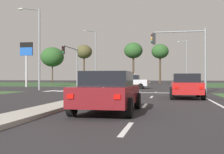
{
  "coord_description": "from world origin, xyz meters",
  "views": [
    {
      "loc": [
        4.47,
        -1.31,
        1.26
      ],
      "look_at": [
        -1.25,
        28.79,
        1.34
      ],
      "focal_mm": 46.29,
      "sensor_mm": 36.0,
      "label": 1
    }
  ],
  "objects_px": {
    "fuel_price_totem": "(26,54)",
    "treeline_near": "(52,57)",
    "street_lamp_third": "(95,55)",
    "car_maroon_second": "(108,91)",
    "treeline_fourth": "(160,52)",
    "car_red_fourth": "(186,86)",
    "pedestrian_at_median": "(135,78)",
    "traffic_signal_near_right": "(185,48)",
    "street_lamp_fourth": "(186,60)",
    "street_lamp_second": "(37,44)",
    "car_teal_near": "(126,80)",
    "treeline_second": "(84,52)",
    "car_navy_sixth": "(130,80)",
    "car_grey_fifth": "(120,81)",
    "traffic_signal_far_left": "(72,59)",
    "car_silver_third": "(130,82)",
    "treeline_third": "(133,51)"
  },
  "relations": [
    {
      "from": "car_teal_near",
      "to": "traffic_signal_far_left",
      "type": "relative_size",
      "value": 0.77
    },
    {
      "from": "fuel_price_totem",
      "to": "treeline_near",
      "type": "height_order",
      "value": "treeline_near"
    },
    {
      "from": "street_lamp_fourth",
      "to": "car_silver_third",
      "type": "bearing_deg",
      "value": -108.41
    },
    {
      "from": "pedestrian_at_median",
      "to": "treeline_fourth",
      "type": "distance_m",
      "value": 21.79
    },
    {
      "from": "treeline_near",
      "to": "treeline_fourth",
      "type": "relative_size",
      "value": 0.98
    },
    {
      "from": "car_red_fourth",
      "to": "traffic_signal_near_right",
      "type": "bearing_deg",
      "value": 87.39
    },
    {
      "from": "car_navy_sixth",
      "to": "pedestrian_at_median",
      "type": "distance_m",
      "value": 13.11
    },
    {
      "from": "pedestrian_at_median",
      "to": "treeline_second",
      "type": "height_order",
      "value": "treeline_second"
    },
    {
      "from": "car_teal_near",
      "to": "car_navy_sixth",
      "type": "distance_m",
      "value": 6.09
    },
    {
      "from": "treeline_near",
      "to": "treeline_second",
      "type": "xyz_separation_m",
      "value": [
        6.07,
        5.14,
        1.5
      ]
    },
    {
      "from": "car_maroon_second",
      "to": "traffic_signal_near_right",
      "type": "distance_m",
      "value": 15.12
    },
    {
      "from": "car_teal_near",
      "to": "traffic_signal_near_right",
      "type": "xyz_separation_m",
      "value": [
        8.3,
        -24.12,
        2.91
      ]
    },
    {
      "from": "traffic_signal_far_left",
      "to": "traffic_signal_near_right",
      "type": "bearing_deg",
      "value": -39.16
    },
    {
      "from": "pedestrian_at_median",
      "to": "street_lamp_fourth",
      "type": "bearing_deg",
      "value": -35.28
    },
    {
      "from": "street_lamp_second",
      "to": "fuel_price_totem",
      "type": "xyz_separation_m",
      "value": [
        -5.99,
        9.29,
        -0.16
      ]
    },
    {
      "from": "car_teal_near",
      "to": "treeline_fourth",
      "type": "height_order",
      "value": "treeline_fourth"
    },
    {
      "from": "car_maroon_second",
      "to": "car_red_fourth",
      "type": "bearing_deg",
      "value": 67.64
    },
    {
      "from": "car_teal_near",
      "to": "street_lamp_second",
      "type": "height_order",
      "value": "street_lamp_second"
    },
    {
      "from": "street_lamp_second",
      "to": "street_lamp_third",
      "type": "bearing_deg",
      "value": 89.99
    },
    {
      "from": "car_red_fourth",
      "to": "treeline_second",
      "type": "height_order",
      "value": "treeline_second"
    },
    {
      "from": "car_navy_sixth",
      "to": "traffic_signal_far_left",
      "type": "bearing_deg",
      "value": 74.87
    },
    {
      "from": "traffic_signal_far_left",
      "to": "car_red_fourth",
      "type": "bearing_deg",
      "value": -52.86
    },
    {
      "from": "car_navy_sixth",
      "to": "treeline_near",
      "type": "bearing_deg",
      "value": -22.36
    },
    {
      "from": "treeline_fourth",
      "to": "car_maroon_second",
      "type": "bearing_deg",
      "value": -90.75
    },
    {
      "from": "traffic_signal_near_right",
      "to": "street_lamp_fourth",
      "type": "bearing_deg",
      "value": 86.17
    },
    {
      "from": "street_lamp_second",
      "to": "treeline_second",
      "type": "height_order",
      "value": "treeline_second"
    },
    {
      "from": "traffic_signal_near_right",
      "to": "treeline_third",
      "type": "bearing_deg",
      "value": 102.55
    },
    {
      "from": "treeline_third",
      "to": "car_red_fourth",
      "type": "bearing_deg",
      "value": -79.52
    },
    {
      "from": "car_navy_sixth",
      "to": "traffic_signal_near_right",
      "type": "xyz_separation_m",
      "value": [
        8.34,
        -30.21,
        2.89
      ]
    },
    {
      "from": "car_teal_near",
      "to": "car_navy_sixth",
      "type": "height_order",
      "value": "car_navy_sixth"
    },
    {
      "from": "fuel_price_totem",
      "to": "treeline_second",
      "type": "distance_m",
      "value": 31.6
    },
    {
      "from": "pedestrian_at_median",
      "to": "traffic_signal_near_right",
      "type": "bearing_deg",
      "value": -166.61
    },
    {
      "from": "car_grey_fifth",
      "to": "treeline_second",
      "type": "bearing_deg",
      "value": -63.13
    },
    {
      "from": "treeline_fourth",
      "to": "treeline_second",
      "type": "bearing_deg",
      "value": 164.63
    },
    {
      "from": "car_red_fourth",
      "to": "fuel_price_totem",
      "type": "height_order",
      "value": "fuel_price_totem"
    },
    {
      "from": "street_lamp_second",
      "to": "fuel_price_totem",
      "type": "distance_m",
      "value": 11.05
    },
    {
      "from": "street_lamp_third",
      "to": "car_maroon_second",
      "type": "bearing_deg",
      "value": -75.08
    },
    {
      "from": "car_teal_near",
      "to": "treeline_second",
      "type": "bearing_deg",
      "value": -55.66
    },
    {
      "from": "car_navy_sixth",
      "to": "fuel_price_totem",
      "type": "height_order",
      "value": "fuel_price_totem"
    },
    {
      "from": "car_maroon_second",
      "to": "treeline_fourth",
      "type": "distance_m",
      "value": 52.87
    },
    {
      "from": "car_teal_near",
      "to": "car_silver_third",
      "type": "relative_size",
      "value": 1.05
    },
    {
      "from": "car_red_fourth",
      "to": "treeline_second",
      "type": "distance_m",
      "value": 54.34
    },
    {
      "from": "street_lamp_second",
      "to": "car_grey_fifth",
      "type": "bearing_deg",
      "value": 67.72
    },
    {
      "from": "treeline_second",
      "to": "pedestrian_at_median",
      "type": "bearing_deg",
      "value": -59.47
    },
    {
      "from": "treeline_second",
      "to": "street_lamp_third",
      "type": "bearing_deg",
      "value": -67.85
    },
    {
      "from": "street_lamp_third",
      "to": "treeline_fourth",
      "type": "xyz_separation_m",
      "value": [
        11.43,
        12.2,
        1.42
      ]
    },
    {
      "from": "car_grey_fifth",
      "to": "treeline_second",
      "type": "relative_size",
      "value": 0.47
    },
    {
      "from": "car_silver_third",
      "to": "treeline_third",
      "type": "xyz_separation_m",
      "value": [
        -3.17,
        31.13,
        6.49
      ]
    },
    {
      "from": "car_grey_fifth",
      "to": "car_silver_third",
      "type": "bearing_deg",
      "value": 106.27
    },
    {
      "from": "treeline_fourth",
      "to": "treeline_near",
      "type": "bearing_deg",
      "value": -179.85
    }
  ]
}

